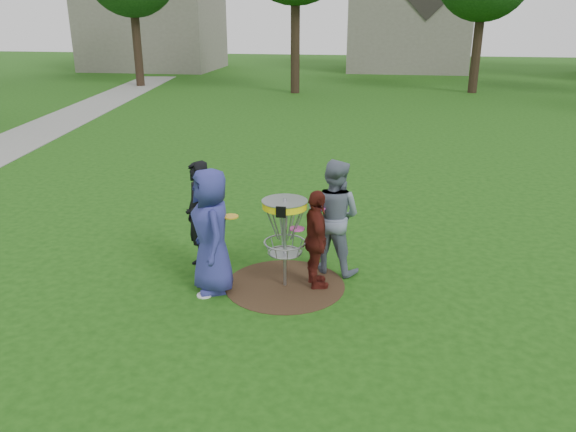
# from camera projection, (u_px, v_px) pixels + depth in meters

# --- Properties ---
(ground) EXTENTS (100.00, 100.00, 0.00)m
(ground) POSITION_uv_depth(u_px,v_px,m) (285.00, 285.00, 8.42)
(ground) COLOR #19470F
(ground) RESTS_ON ground
(dirt_patch) EXTENTS (1.80, 1.80, 0.01)m
(dirt_patch) POSITION_uv_depth(u_px,v_px,m) (285.00, 285.00, 8.42)
(dirt_patch) COLOR #47331E
(dirt_patch) RESTS_ON ground
(concrete_path) EXTENTS (7.75, 39.92, 0.02)m
(concrete_path) POSITION_uv_depth(u_px,v_px,m) (8.00, 145.00, 17.32)
(concrete_path) COLOR #9E9E99
(concrete_path) RESTS_ON ground
(player_blue) EXTENTS (0.95, 1.07, 1.84)m
(player_blue) POSITION_uv_depth(u_px,v_px,m) (212.00, 231.00, 8.00)
(player_blue) COLOR navy
(player_blue) RESTS_ON ground
(player_black) EXTENTS (0.72, 0.76, 1.75)m
(player_black) POSITION_uv_depth(u_px,v_px,m) (199.00, 216.00, 8.73)
(player_black) COLOR black
(player_black) RESTS_ON ground
(player_grey) EXTENTS (1.05, 0.93, 1.81)m
(player_grey) POSITION_uv_depth(u_px,v_px,m) (334.00, 216.00, 8.63)
(player_grey) COLOR slate
(player_grey) RESTS_ON ground
(player_maroon) EXTENTS (0.62, 0.94, 1.49)m
(player_maroon) POSITION_uv_depth(u_px,v_px,m) (316.00, 240.00, 8.15)
(player_maroon) COLOR #531913
(player_maroon) RESTS_ON ground
(disc_on_grass) EXTENTS (0.22, 0.22, 0.02)m
(disc_on_grass) POSITION_uv_depth(u_px,v_px,m) (204.00, 295.00, 8.11)
(disc_on_grass) COLOR white
(disc_on_grass) RESTS_ON ground
(disc_golf_basket) EXTENTS (0.66, 0.67, 1.38)m
(disc_golf_basket) POSITION_uv_depth(u_px,v_px,m) (285.00, 222.00, 8.08)
(disc_golf_basket) COLOR #9EA0A5
(disc_golf_basket) RESTS_ON ground
(held_discs) EXTENTS (1.84, 0.88, 0.23)m
(held_discs) POSITION_uv_depth(u_px,v_px,m) (265.00, 215.00, 8.25)
(held_discs) COLOR gold
(held_discs) RESTS_ON ground
(house_row) EXTENTS (44.50, 10.65, 11.62)m
(house_row) POSITION_uv_depth(u_px,v_px,m) (437.00, 9.00, 37.02)
(house_row) COLOR gray
(house_row) RESTS_ON ground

